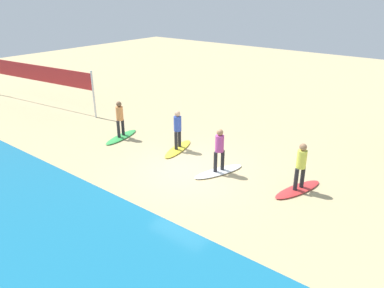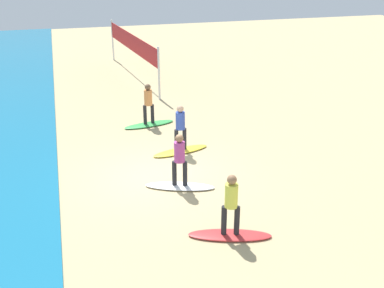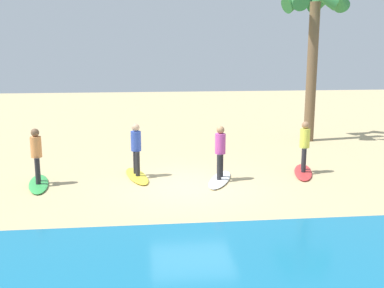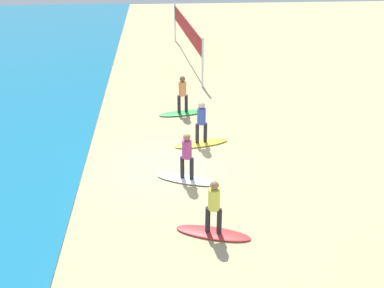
{
  "view_description": "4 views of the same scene",
  "coord_description": "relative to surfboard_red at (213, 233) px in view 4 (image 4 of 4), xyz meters",
  "views": [
    {
      "loc": [
        -7.76,
        9.77,
        6.34
      ],
      "look_at": [
        -0.21,
        0.17,
        1.2
      ],
      "focal_mm": 34.66,
      "sensor_mm": 36.0,
      "label": 1
    },
    {
      "loc": [
        -13.22,
        2.55,
        6.8
      ],
      "look_at": [
        0.36,
        -1.28,
        0.82
      ],
      "focal_mm": 44.29,
      "sensor_mm": 36.0,
      "label": 2
    },
    {
      "loc": [
        1.4,
        13.0,
        4.05
      ],
      "look_at": [
        -0.11,
        -0.97,
        1.1
      ],
      "focal_mm": 42.97,
      "sensor_mm": 36.0,
      "label": 3
    },
    {
      "loc": [
        -13.97,
        0.17,
        8.12
      ],
      "look_at": [
        0.09,
        -0.76,
        0.83
      ],
      "focal_mm": 43.28,
      "sensor_mm": 36.0,
      "label": 4
    }
  ],
  "objects": [
    {
      "name": "volleyball_net",
      "position": [
        16.11,
        -0.18,
        1.74
      ],
      "size": [
        9.04,
        1.15,
        2.5
      ],
      "color": "silver",
      "rests_on": "ground"
    },
    {
      "name": "surfer_white",
      "position": [
        2.87,
        0.56,
        0.99
      ],
      "size": [
        0.32,
        0.44,
        1.64
      ],
      "color": "#232328",
      "rests_on": "surfboard_white"
    },
    {
      "name": "surfboard_white",
      "position": [
        2.87,
        0.56,
        0.0
      ],
      "size": [
        1.26,
        2.16,
        0.09
      ],
      "primitive_type": "ellipsoid",
      "rotation": [
        0.0,
        0.0,
        1.21
      ],
      "color": "white",
      "rests_on": "ground"
    },
    {
      "name": "surfer_green",
      "position": [
        8.36,
        0.44,
        0.99
      ],
      "size": [
        0.32,
        0.45,
        1.64
      ],
      "color": "#232328",
      "rests_on": "surfboard_green"
    },
    {
      "name": "ground_plane",
      "position": [
        3.8,
        1.1,
        -0.04
      ],
      "size": [
        60.0,
        60.0,
        0.0
      ],
      "primitive_type": "plane",
      "color": "tan"
    },
    {
      "name": "surfboard_green",
      "position": [
        8.36,
        0.44,
        0.0
      ],
      "size": [
        0.94,
        2.17,
        0.09
      ],
      "primitive_type": "ellipsoid",
      "rotation": [
        0.0,
        0.0,
        1.76
      ],
      "color": "green",
      "rests_on": "ground"
    },
    {
      "name": "surfboard_red",
      "position": [
        0.0,
        0.0,
        0.0
      ],
      "size": [
        1.17,
        2.17,
        0.09
      ],
      "primitive_type": "ellipsoid",
      "rotation": [
        0.0,
        0.0,
        1.26
      ],
      "color": "red",
      "rests_on": "ground"
    },
    {
      "name": "surfboard_yellow",
      "position": [
        5.44,
        -0.12,
        0.0
      ],
      "size": [
        1.02,
        2.17,
        0.09
      ],
      "primitive_type": "ellipsoid",
      "rotation": [
        0.0,
        0.0,
        1.8
      ],
      "color": "yellow",
      "rests_on": "ground"
    },
    {
      "name": "surfer_yellow",
      "position": [
        5.44,
        -0.12,
        0.99
      ],
      "size": [
        0.32,
        0.45,
        1.64
      ],
      "color": "#232328",
      "rests_on": "surfboard_yellow"
    },
    {
      "name": "surfer_red",
      "position": [
        -0.0,
        0.0,
        0.99
      ],
      "size": [
        0.32,
        0.45,
        1.64
      ],
      "color": "#232328",
      "rests_on": "surfboard_red"
    }
  ]
}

